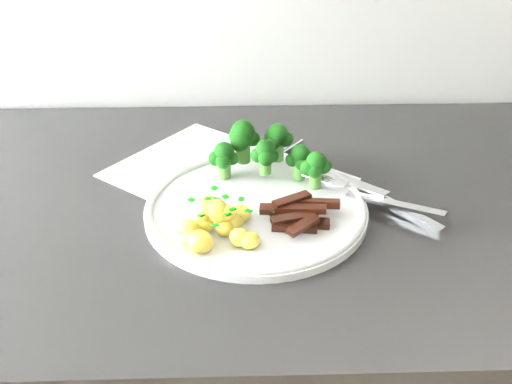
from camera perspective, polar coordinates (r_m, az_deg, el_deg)
recipe_paper at (r=0.81m, az=-2.84°, el=1.43°), size 0.37×0.35×0.00m
plate at (r=0.73m, az=-0.00°, el=-1.48°), size 0.28×0.28×0.02m
broccoli at (r=0.78m, az=1.08°, el=3.99°), size 0.16×0.09×0.07m
potatoes at (r=0.68m, az=-3.69°, el=-2.90°), size 0.09×0.10×0.04m
beef_strips at (r=0.70m, az=4.02°, el=-2.10°), size 0.10×0.09×0.02m
fork at (r=0.75m, az=11.29°, el=-0.46°), size 0.16×0.12×0.02m
knife at (r=0.76m, az=13.05°, el=-1.22°), size 0.14×0.15×0.02m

